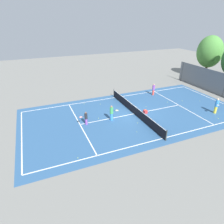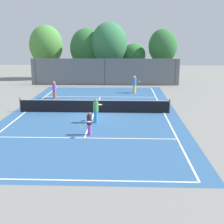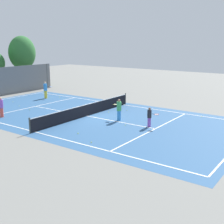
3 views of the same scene
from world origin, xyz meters
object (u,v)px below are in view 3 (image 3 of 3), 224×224
(tennis_ball_3, at_px, (57,114))
(tennis_ball_4, at_px, (13,102))
(player_2, at_px, (150,117))
(ball_crate, at_px, (78,111))
(player_0, at_px, (1,107))
(player_1, at_px, (119,110))
(tennis_ball_10, at_px, (201,117))
(tennis_ball_7, at_px, (127,110))
(player_3, at_px, (46,90))
(tennis_ball_9, at_px, (59,97))
(tennis_ball_6, at_px, (78,133))
(tennis_ball_2, at_px, (91,142))
(tennis_ball_0, at_px, (108,112))
(tennis_ball_5, at_px, (19,106))
(tennis_ball_1, at_px, (30,110))
(tennis_ball_8, at_px, (125,125))

(tennis_ball_3, bearing_deg, tennis_ball_4, 80.93)
(player_2, bearing_deg, ball_crate, 89.38)
(player_0, bearing_deg, player_1, -60.66)
(tennis_ball_10, bearing_deg, tennis_ball_7, 104.50)
(player_3, bearing_deg, tennis_ball_10, -83.94)
(tennis_ball_9, xyz_separation_m, tennis_ball_10, (0.55, -15.84, 0.00))
(player_3, distance_m, ball_crate, 8.12)
(player_3, xyz_separation_m, tennis_ball_10, (1.77, -16.65, -0.90))
(player_0, xyz_separation_m, tennis_ball_10, (9.55, -13.34, -0.82))
(tennis_ball_3, height_order, tennis_ball_7, same)
(player_3, bearing_deg, tennis_ball_6, -123.34)
(tennis_ball_2, bearing_deg, tennis_ball_0, 28.65)
(player_0, bearing_deg, tennis_ball_5, 33.42)
(tennis_ball_1, bearing_deg, player_0, -176.27)
(tennis_ball_7, relative_size, tennis_ball_8, 1.00)
(tennis_ball_9, bearing_deg, ball_crate, -123.20)
(tennis_ball_1, distance_m, tennis_ball_6, 8.78)
(player_0, distance_m, tennis_ball_4, 6.27)
(tennis_ball_7, bearing_deg, tennis_ball_6, -172.35)
(player_1, xyz_separation_m, player_3, (3.05, 11.73, 0.05))
(player_1, distance_m, tennis_ball_7, 3.57)
(tennis_ball_3, relative_size, tennis_ball_10, 1.00)
(tennis_ball_0, relative_size, tennis_ball_2, 1.00)
(ball_crate, relative_size, tennis_ball_8, 6.75)
(tennis_ball_7, bearing_deg, player_2, -129.27)
(player_1, xyz_separation_m, tennis_ball_9, (4.27, 10.92, -0.85))
(tennis_ball_8, bearing_deg, tennis_ball_5, 91.74)
(tennis_ball_3, xyz_separation_m, tennis_ball_4, (1.21, 7.55, 0.00))
(player_1, relative_size, tennis_ball_8, 25.94)
(player_1, xyz_separation_m, tennis_ball_5, (-1.28, 10.69, -0.85))
(tennis_ball_7, bearing_deg, tennis_ball_0, 148.65)
(player_0, relative_size, tennis_ball_6, 25.17)
(tennis_ball_10, bearing_deg, player_1, 134.39)
(player_3, xyz_separation_m, tennis_ball_6, (-7.53, -11.44, -0.90))
(tennis_ball_2, height_order, tennis_ball_4, same)
(tennis_ball_2, bearing_deg, tennis_ball_3, 61.42)
(player_0, height_order, tennis_ball_5, player_0)
(player_2, height_order, ball_crate, player_2)
(player_1, height_order, tennis_ball_8, player_1)
(tennis_ball_8, bearing_deg, tennis_ball_9, 66.81)
(tennis_ball_5, bearing_deg, ball_crate, -79.41)
(tennis_ball_3, height_order, tennis_ball_4, same)
(tennis_ball_5, relative_size, tennis_ball_8, 1.00)
(tennis_ball_1, relative_size, tennis_ball_3, 1.00)
(player_3, height_order, tennis_ball_1, player_3)
(tennis_ball_3, bearing_deg, tennis_ball_0, -43.18)
(player_3, distance_m, tennis_ball_0, 9.62)
(tennis_ball_0, relative_size, tennis_ball_5, 1.00)
(player_0, relative_size, ball_crate, 3.73)
(player_1, xyz_separation_m, tennis_ball_7, (3.21, 1.32, -0.85))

